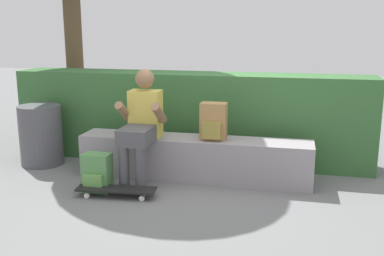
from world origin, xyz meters
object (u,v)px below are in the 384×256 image
Objects in this scene: person_skater at (141,122)px; backpack_on_bench at (213,122)px; bench_main at (194,158)px; backpack_on_ground at (97,173)px; skateboard_near_person at (116,190)px; trash_bin at (41,135)px.

person_skater is 0.78m from backpack_on_bench.
backpack_on_ground is at bearing -145.60° from bench_main.
person_skater is 0.78m from skateboard_near_person.
person_skater is 1.50× the size of skateboard_near_person.
person_skater is 3.05× the size of backpack_on_bench.
backpack_on_bench is 2.20m from trash_bin.
person_skater is at bearing 78.19° from skateboard_near_person.
backpack_on_ground is (-1.11, -0.60, -0.47)m from backpack_on_bench.
bench_main is 1.08m from backpack_on_ground.
backpack_on_ground is at bearing -131.52° from person_skater.
person_skater is (-0.54, -0.21, 0.43)m from bench_main.
person_skater reaches higher than backpack_on_bench.
bench_main is 0.97m from skateboard_near_person.
backpack_on_bench is 1.34m from backpack_on_ground.
skateboard_near_person is 1.11× the size of trash_bin.
skateboard_near_person is (-0.64, -0.71, -0.16)m from bench_main.
trash_bin is at bearing 176.54° from bench_main.
bench_main is 3.50× the size of trash_bin.
bench_main is at bearing 48.01° from skateboard_near_person.
trash_bin is at bearing 176.63° from backpack_on_bench.
bench_main is at bearing 21.34° from person_skater.
person_skater is 0.71m from backpack_on_ground.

